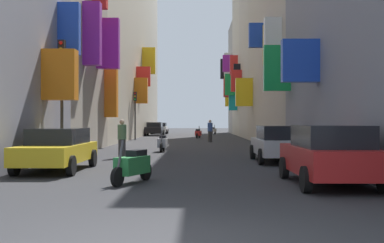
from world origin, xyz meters
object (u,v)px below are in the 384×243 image
object	(u,v)px
scooter_silver	(162,143)
traffic_light_far_corner	(62,80)
parked_car_silver	(280,143)
pedestrian_near_left	(122,139)
scooter_white	(213,130)
traffic_light_near_corner	(135,107)
scooter_red	(198,133)
pedestrian_crossing	(210,131)
scooter_green	(133,165)
parked_car_black	(155,129)
parked_car_yellow	(58,148)
parked_car_red	(329,154)
parked_car_white	(160,128)

from	to	relation	value
scooter_silver	traffic_light_far_corner	world-z (taller)	traffic_light_far_corner
parked_car_silver	pedestrian_near_left	bearing A→B (deg)	163.69
scooter_white	traffic_light_near_corner	size ratio (longest dim) A/B	0.46
scooter_red	pedestrian_crossing	size ratio (longest dim) A/B	1.05
scooter_green	parked_car_black	bearing A→B (deg)	94.44
scooter_green	traffic_light_near_corner	xyz separation A→B (m)	(-3.61, 27.48, 2.31)
pedestrian_crossing	traffic_light_far_corner	xyz separation A→B (m)	(-6.20, -17.53, 2.34)
pedestrian_near_left	scooter_green	bearing A→B (deg)	-78.96
traffic_light_far_corner	scooter_green	bearing A→B (deg)	-59.27
pedestrian_near_left	parked_car_yellow	bearing A→B (deg)	-103.34
parked_car_red	parked_car_yellow	distance (m)	8.46
parked_car_silver	traffic_light_far_corner	size ratio (longest dim) A/B	0.85
parked_car_red	parked_car_silver	xyz separation A→B (m)	(-0.07, 6.64, -0.03)
parked_car_white	scooter_green	bearing A→B (deg)	-86.28
pedestrian_crossing	traffic_light_near_corner	world-z (taller)	traffic_light_near_corner
parked_car_yellow	parked_car_white	bearing A→B (deg)	90.20
parked_car_white	pedestrian_near_left	distance (m)	37.83
parked_car_red	parked_car_black	world-z (taller)	parked_car_red
pedestrian_crossing	traffic_light_near_corner	distance (m)	7.61
scooter_silver	traffic_light_far_corner	size ratio (longest dim) A/B	0.39
scooter_red	pedestrian_near_left	distance (m)	23.78
parked_car_white	traffic_light_near_corner	xyz separation A→B (m)	(-0.62, -18.55, 2.03)
parked_car_silver	traffic_light_far_corner	distance (m)	8.80
parked_car_red	scooter_silver	xyz separation A→B (m)	(-5.11, 12.73, -0.32)
parked_car_red	pedestrian_crossing	distance (m)	23.98
parked_car_white	scooter_silver	world-z (taller)	parked_car_white
pedestrian_near_left	traffic_light_far_corner	size ratio (longest dim) A/B	0.35
scooter_red	parked_car_silver	bearing A→B (deg)	-82.96
parked_car_red	scooter_green	size ratio (longest dim) A/B	2.23
parked_car_yellow	scooter_silver	world-z (taller)	parked_car_yellow
parked_car_black	scooter_red	xyz separation A→B (m)	(4.79, -7.64, -0.31)
traffic_light_far_corner	parked_car_red	bearing A→B (deg)	-36.63
scooter_green	pedestrian_near_left	size ratio (longest dim) A/B	1.06
traffic_light_far_corner	scooter_white	bearing A→B (deg)	79.45
scooter_white	scooter_silver	bearing A→B (deg)	-96.66
scooter_white	pedestrian_crossing	size ratio (longest dim) A/B	1.11
parked_car_silver	traffic_light_near_corner	world-z (taller)	traffic_light_near_corner
parked_car_silver	pedestrian_near_left	xyz separation A→B (m)	(-6.48, 1.90, 0.09)
traffic_light_far_corner	parked_car_white	bearing A→B (deg)	89.16
scooter_white	traffic_light_far_corner	xyz separation A→B (m)	(-7.15, -38.37, 2.72)
parked_car_yellow	scooter_white	world-z (taller)	parked_car_yellow
scooter_green	scooter_red	bearing A→B (deg)	86.88
scooter_white	scooter_silver	size ratio (longest dim) A/B	1.02
parked_car_white	pedestrian_near_left	world-z (taller)	pedestrian_near_left
scooter_silver	pedestrian_crossing	size ratio (longest dim) A/B	1.09
parked_car_white	traffic_light_near_corner	world-z (taller)	traffic_light_near_corner
pedestrian_crossing	parked_car_yellow	bearing A→B (deg)	-104.88
parked_car_yellow	scooter_silver	xyz separation A→B (m)	(2.67, 9.39, -0.26)
parked_car_black	scooter_green	bearing A→B (deg)	-85.56
parked_car_yellow	scooter_silver	size ratio (longest dim) A/B	2.31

